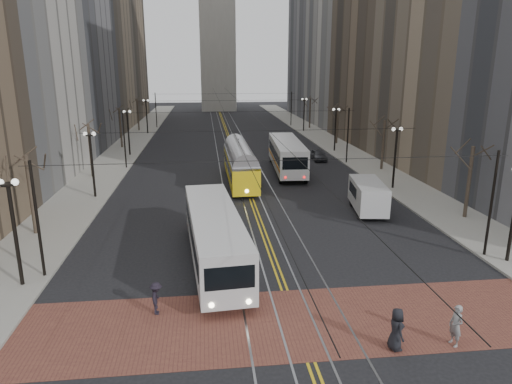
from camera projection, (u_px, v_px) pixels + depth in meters
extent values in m
plane|color=black|center=(282.00, 282.00, 24.63)|extent=(260.00, 260.00, 0.00)
cube|color=gray|center=(128.00, 146.00, 66.11)|extent=(5.00, 140.00, 0.15)
cube|color=gray|center=(330.00, 143.00, 69.34)|extent=(5.00, 140.00, 0.15)
cube|color=brown|center=(296.00, 322.00, 20.80)|extent=(25.00, 6.00, 0.01)
cube|color=gray|center=(232.00, 145.00, 67.74)|extent=(4.80, 130.00, 0.02)
cube|color=gold|center=(232.00, 145.00, 67.74)|extent=(0.42, 130.00, 0.01)
cube|color=slate|center=(40.00, 22.00, 61.44)|extent=(16.00, 20.00, 34.00)
cube|color=brown|center=(102.00, 25.00, 98.96)|extent=(16.00, 20.00, 40.00)
cube|color=brown|center=(403.00, 26.00, 66.93)|extent=(16.00, 20.00, 34.00)
cube|color=slate|center=(331.00, 27.00, 104.46)|extent=(16.00, 20.00, 40.00)
cylinder|color=black|center=(16.00, 237.00, 23.37)|extent=(0.20, 0.20, 5.60)
cylinder|color=black|center=(93.00, 167.00, 39.65)|extent=(0.20, 0.20, 5.60)
cylinder|color=black|center=(129.00, 134.00, 58.82)|extent=(0.20, 0.20, 5.60)
cylinder|color=black|center=(147.00, 118.00, 77.98)|extent=(0.20, 0.20, 5.60)
cylinder|color=black|center=(395.00, 160.00, 42.61)|extent=(0.20, 0.20, 5.60)
cylinder|color=black|center=(335.00, 131.00, 61.77)|extent=(0.20, 0.20, 5.60)
cylinder|color=black|center=(304.00, 116.00, 80.93)|extent=(0.20, 0.20, 5.60)
cylinder|color=#382D23|center=(31.00, 196.00, 30.82)|extent=(0.28, 0.28, 5.60)
cylinder|color=#382D23|center=(91.00, 151.00, 47.10)|extent=(0.28, 0.28, 5.60)
cylinder|color=#382D23|center=(121.00, 129.00, 64.35)|extent=(0.28, 0.28, 5.60)
cylinder|color=#382D23|center=(138.00, 115.00, 81.59)|extent=(0.28, 0.28, 5.60)
cylinder|color=#382D23|center=(469.00, 183.00, 34.20)|extent=(0.28, 0.28, 5.60)
cylinder|color=#382D23|center=(383.00, 146.00, 50.49)|extent=(0.28, 0.28, 5.60)
cylinder|color=#382D23|center=(337.00, 125.00, 67.73)|extent=(0.28, 0.28, 5.60)
cylinder|color=#382D23|center=(310.00, 114.00, 84.98)|extent=(0.28, 0.28, 5.60)
cylinder|color=black|center=(221.00, 104.00, 65.99)|extent=(0.03, 120.00, 0.03)
cylinder|color=black|center=(241.00, 104.00, 66.31)|extent=(0.03, 120.00, 0.03)
cylinder|color=black|center=(38.00, 221.00, 24.28)|extent=(0.16, 0.16, 6.60)
cylinder|color=black|center=(124.00, 140.00, 51.10)|extent=(0.16, 0.16, 6.60)
cylinder|color=black|center=(156.00, 110.00, 85.59)|extent=(0.16, 0.16, 6.60)
cylinder|color=black|center=(491.00, 205.00, 27.06)|extent=(0.16, 0.16, 6.60)
cylinder|color=black|center=(348.00, 136.00, 53.88)|extent=(0.16, 0.16, 6.60)
cylinder|color=black|center=(291.00, 109.00, 88.37)|extent=(0.16, 0.16, 6.60)
cube|color=silver|center=(215.00, 238.00, 26.52)|extent=(3.71, 12.97, 3.20)
cube|color=yellow|center=(240.00, 167.00, 45.38)|extent=(2.57, 13.23, 3.11)
cube|color=silver|center=(287.00, 156.00, 50.14)|extent=(3.59, 13.27, 3.43)
cube|color=#BDBDBD|center=(368.00, 197.00, 36.06)|extent=(2.97, 5.90, 2.50)
imported|color=#3D3F45|center=(318.00, 155.00, 56.57)|extent=(1.70, 3.96, 1.33)
imported|color=#9DA0A4|center=(286.00, 139.00, 69.12)|extent=(1.56, 4.07, 1.32)
imported|color=black|center=(396.00, 329.00, 18.55)|extent=(0.65, 0.93, 1.83)
imported|color=gray|center=(456.00, 326.00, 18.83)|extent=(0.56, 0.73, 1.80)
imported|color=black|center=(156.00, 298.00, 21.27)|extent=(0.63, 1.05, 1.59)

